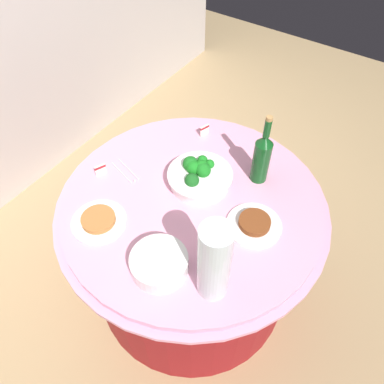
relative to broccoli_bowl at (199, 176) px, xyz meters
The scene contains 12 objects.
ground_plane 0.79m from the broccoli_bowl, 163.46° to the right, with size 6.00×6.00×0.00m, color tan.
buffet_table 0.42m from the broccoli_bowl, 163.46° to the right, with size 1.16×1.16×0.74m.
broccoli_bowl is the anchor object (origin of this frame).
plate_stack 0.45m from the broccoli_bowl, 165.01° to the right, with size 0.21×0.21×0.07m.
wine_bottle 0.27m from the broccoli_bowl, 49.29° to the right, with size 0.07×0.07×0.34m.
decorative_fruit_vase 0.51m from the broccoli_bowl, 141.03° to the right, with size 0.11×0.11×0.34m.
serving_tongs 0.34m from the broccoli_bowl, 113.51° to the left, with size 0.09×0.17×0.01m.
food_plate_stir_fry 0.32m from the broccoli_bowl, 102.94° to the right, with size 0.22×0.22×0.04m.
food_plate_peanuts 0.46m from the broccoli_bowl, 152.54° to the left, with size 0.22×0.22×0.03m.
label_placard_front 0.32m from the broccoli_bowl, 29.09° to the left, with size 0.05×0.02×0.05m.
label_placard_mid 0.44m from the broccoli_bowl, 117.77° to the left, with size 0.05×0.03×0.05m.
label_placard_rear 0.30m from the broccoli_bowl, 136.36° to the right, with size 0.05×0.02×0.05m.
Camera 1 is at (-0.83, -0.57, 1.96)m, focal length 35.10 mm.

